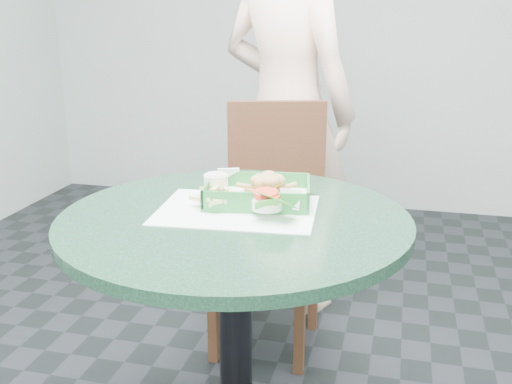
% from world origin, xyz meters
% --- Properties ---
extents(cafe_table, '(0.88, 0.88, 0.75)m').
position_xyz_m(cafe_table, '(0.00, 0.00, 0.58)').
color(cafe_table, black).
rests_on(cafe_table, floor).
extents(dining_chair, '(0.37, 0.38, 0.93)m').
position_xyz_m(dining_chair, '(-0.07, 0.75, 0.53)').
color(dining_chair, brown).
rests_on(dining_chair, floor).
extents(diner_person, '(0.83, 0.70, 1.94)m').
position_xyz_m(diner_person, '(-0.09, 1.10, 0.97)').
color(diner_person, beige).
rests_on(diner_person, floor).
extents(placemat, '(0.42, 0.33, 0.00)m').
position_xyz_m(placemat, '(-0.00, 0.04, 0.75)').
color(placemat, white).
rests_on(placemat, cafe_table).
extents(food_basket, '(0.27, 0.20, 0.05)m').
position_xyz_m(food_basket, '(0.03, 0.11, 0.77)').
color(food_basket, '#277F37').
rests_on(food_basket, placemat).
extents(crab_sandwich, '(0.13, 0.13, 0.07)m').
position_xyz_m(crab_sandwich, '(0.06, 0.10, 0.80)').
color(crab_sandwich, '#E5BC4B').
rests_on(crab_sandwich, food_basket).
extents(fries_pile, '(0.15, 0.16, 0.05)m').
position_xyz_m(fries_pile, '(-0.06, 0.08, 0.79)').
color(fries_pile, '#D4C882').
rests_on(fries_pile, food_basket).
extents(sauce_ramekin, '(0.06, 0.06, 0.04)m').
position_xyz_m(sauce_ramekin, '(-0.08, 0.14, 0.80)').
color(sauce_ramekin, white).
rests_on(sauce_ramekin, food_basket).
extents(garnish_cup, '(0.11, 0.11, 0.04)m').
position_xyz_m(garnish_cup, '(0.07, 0.01, 0.79)').
color(garnish_cup, white).
rests_on(garnish_cup, food_basket).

